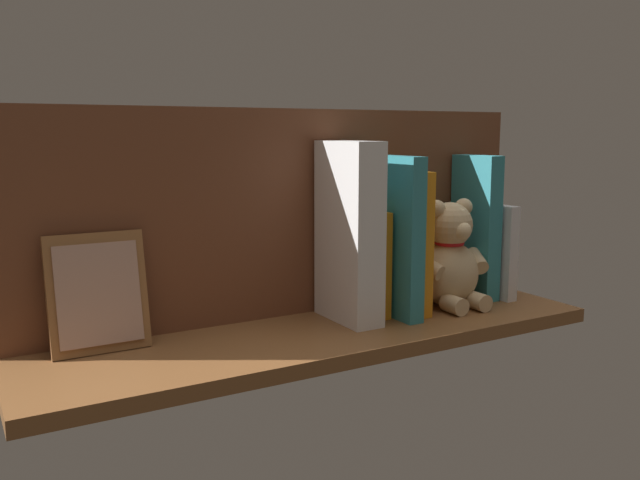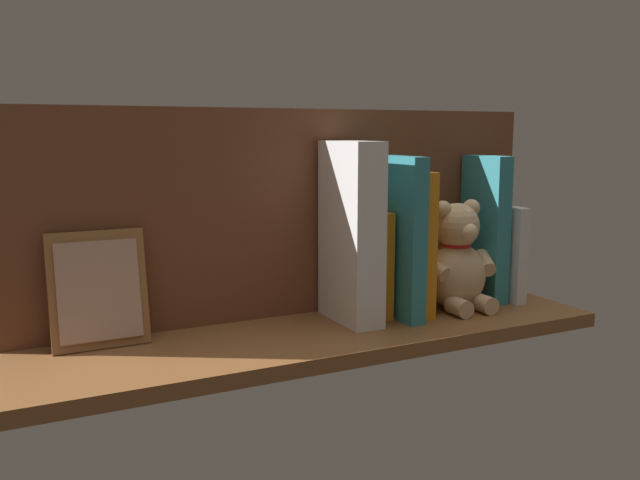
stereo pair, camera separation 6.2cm
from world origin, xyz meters
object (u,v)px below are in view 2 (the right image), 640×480
Objects in this scene: book_0 at (501,252)px; teddy_bear at (456,261)px; picture_frame_leaning at (98,290)px; dictionary_thick_white at (351,232)px.

teddy_bear reaches higher than book_0.
book_0 is 68.00cm from picture_frame_leaning.
dictionary_thick_white is 37.91cm from picture_frame_leaning.
dictionary_thick_white reaches higher than teddy_bear.
dictionary_thick_white reaches higher than book_0.
picture_frame_leaning is (37.19, -4.16, -6.04)cm from dictionary_thick_white.
teddy_bear reaches higher than picture_frame_leaning.
teddy_bear is at bearing 176.41° from dictionary_thick_white.
book_0 is at bearing -178.44° from dictionary_thick_white.
book_0 is 11.44cm from teddy_bear.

